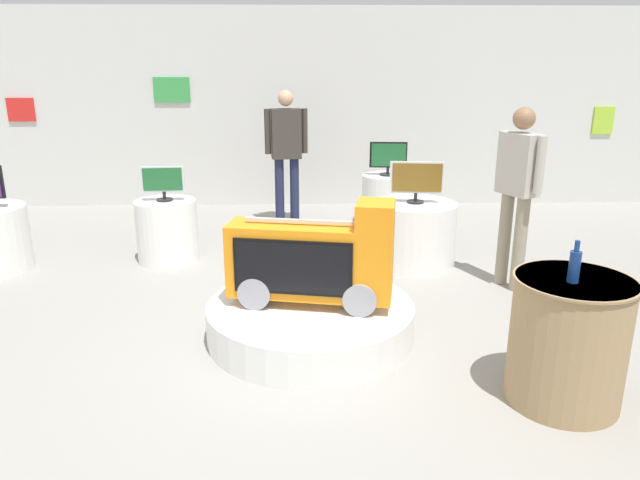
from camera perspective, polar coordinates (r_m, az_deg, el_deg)
The scene contains 14 objects.
ground_plane at distance 4.44m, azimuth -4.23°, elevation -11.03°, with size 30.00×30.00×0.00m, color gray.
back_wall_display at distance 8.79m, azimuth -3.12°, elevation 12.63°, with size 12.17×0.13×2.84m.
main_display_pedestal at distance 4.63m, azimuth -0.94°, elevation -7.82°, with size 1.61×1.61×0.28m, color white.
novelty_firetruck_tv at distance 4.44m, azimuth -0.67°, elevation -2.23°, with size 1.29×0.59×0.83m.
display_pedestal_left_rear at distance 6.31m, azimuth 9.13°, elevation 0.65°, with size 0.88×0.88×0.67m, color white.
tv_on_left_rear at distance 6.17m, azimuth 9.39°, elevation 5.85°, with size 0.55×0.18×0.43m.
display_pedestal_center_rear at distance 7.79m, azimuth 6.52°, elevation 3.88°, with size 0.66×0.66×0.67m, color white.
tv_on_center_rear at distance 7.68m, azimuth 6.67°, elevation 8.02°, with size 0.48×0.21×0.43m.
display_pedestal_right_rear at distance 6.53m, azimuth -14.67°, elevation 0.87°, with size 0.65×0.65×0.67m, color white.
tv_on_right_rear at distance 6.40m, azimuth -15.04°, elevation 5.55°, with size 0.44×0.17×0.37m.
side_table_round at distance 4.00m, azimuth 22.99°, elevation -8.95°, with size 0.73×0.73×0.83m.
bottle_on_side_table at distance 3.76m, azimuth 23.56°, elevation -2.30°, with size 0.07×0.07×0.26m.
shopper_browsing_near_truck at distance 5.70m, azimuth 18.70°, elevation 5.13°, with size 0.34×0.52×1.70m.
shopper_browsing_rear at distance 7.71m, azimuth -3.30°, elevation 9.03°, with size 0.56×0.25×1.74m.
Camera 1 is at (0.21, -3.92, 2.08)m, focal length 32.83 mm.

